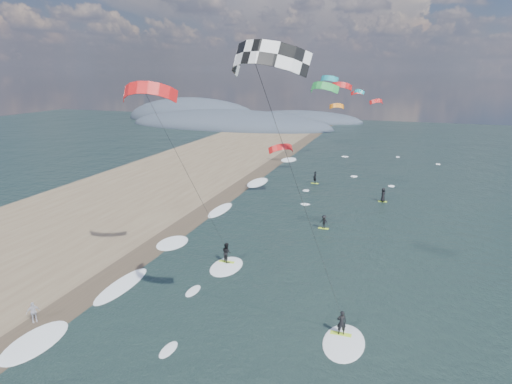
% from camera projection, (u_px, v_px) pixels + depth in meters
% --- Properties ---
extents(ground, '(260.00, 260.00, 0.00)m').
position_uv_depth(ground, '(207.00, 359.00, 25.39)').
color(ground, black).
rests_on(ground, ground).
extents(sand_strip, '(26.00, 240.00, 0.00)m').
position_uv_depth(sand_strip, '(28.00, 245.00, 41.95)').
color(sand_strip, brown).
rests_on(sand_strip, ground).
extents(wet_sand_strip, '(3.00, 240.00, 0.00)m').
position_uv_depth(wet_sand_strip, '(133.00, 262.00, 38.22)').
color(wet_sand_strip, '#382D23').
rests_on(wet_sand_strip, ground).
extents(coastal_hills, '(80.00, 41.00, 15.00)m').
position_uv_depth(coastal_hills, '(224.00, 123.00, 137.41)').
color(coastal_hills, '#3D4756').
rests_on(coastal_hills, ground).
extents(kitesurfer_near_a, '(7.85, 8.94, 18.20)m').
position_uv_depth(kitesurfer_near_a, '(276.00, 127.00, 20.42)').
color(kitesurfer_near_a, '#B8EB29').
rests_on(kitesurfer_near_a, ground).
extents(kitesurfer_near_b, '(7.19, 8.52, 16.25)m').
position_uv_depth(kitesurfer_near_b, '(172.00, 149.00, 31.96)').
color(kitesurfer_near_b, '#B8EB29').
rests_on(kitesurfer_near_b, ground).
extents(far_kitesurfers, '(11.31, 19.26, 1.85)m').
position_uv_depth(far_kitesurfers, '(346.00, 198.00, 54.07)').
color(far_kitesurfers, '#B8EB29').
rests_on(far_kitesurfers, ground).
extents(bg_kite_field, '(12.14, 63.87, 9.52)m').
position_uv_depth(bg_kite_field, '(341.00, 97.00, 72.58)').
color(bg_kite_field, red).
rests_on(bg_kite_field, ground).
extents(shoreline_surf, '(2.40, 79.40, 0.11)m').
position_uv_depth(shoreline_surf, '(171.00, 244.00, 42.16)').
color(shoreline_surf, white).
rests_on(shoreline_surf, ground).
extents(beach_walker, '(0.80, 0.91, 1.47)m').
position_uv_depth(beach_walker, '(33.00, 312.00, 28.99)').
color(beach_walker, '#BCBAC5').
rests_on(beach_walker, ground).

